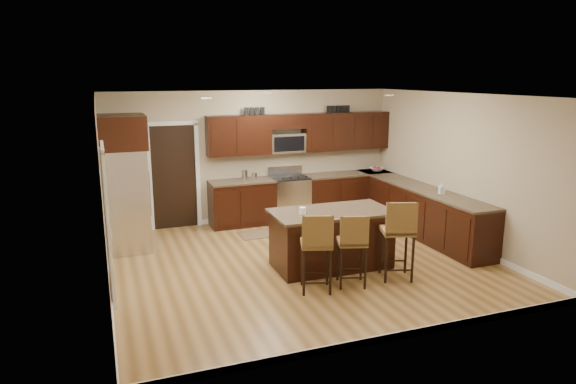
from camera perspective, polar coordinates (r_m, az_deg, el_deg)
name	(u,v)px	position (r m, az deg, el deg)	size (l,w,h in m)	color
floor	(303,262)	(8.51, 1.62, -7.78)	(6.00, 6.00, 0.00)	#9F743F
ceiling	(304,95)	(7.97, 1.75, 10.71)	(6.00, 6.00, 0.00)	silver
wall_back	(254,156)	(10.69, -3.84, 3.96)	(6.00, 6.00, 0.00)	tan
wall_left	(103,197)	(7.56, -19.91, -0.51)	(5.50, 5.50, 0.00)	tan
wall_right	(459,170)	(9.64, 18.47, 2.35)	(5.50, 5.50, 0.00)	tan
base_cabinets	(364,205)	(10.40, 8.41, -1.40)	(4.02, 3.96, 0.92)	black
upper_cabinets	(303,132)	(10.81, 1.72, 6.71)	(4.00, 0.33, 0.80)	black
range	(289,198)	(10.79, 0.15, -0.68)	(0.76, 0.64, 1.11)	silver
microwave	(287,143)	(10.73, -0.14, 5.48)	(0.76, 0.31, 0.40)	silver
doorway	(174,177)	(10.39, -12.55, 1.63)	(0.85, 0.03, 2.06)	black
pantry_door	(106,225)	(7.35, -19.52, -3.51)	(0.03, 0.80, 2.04)	white
letter_decor	(297,110)	(10.72, 1.01, 9.10)	(2.20, 0.03, 0.15)	black
island	(331,240)	(8.22, 4.83, -5.39)	(1.91, 1.02, 0.92)	black
stool_left	(317,244)	(7.15, 3.21, -5.74)	(0.54, 0.54, 1.15)	brown
stool_mid	(353,242)	(7.40, 7.21, -5.51)	(0.51, 0.51, 1.09)	brown
stool_right	(399,231)	(7.73, 12.20, -4.23)	(0.58, 0.58, 1.22)	brown
refrigerator	(125,182)	(9.25, -17.64, 1.08)	(0.79, 0.95, 2.35)	silver
floor_mat	(261,234)	(9.95, -3.01, -4.66)	(0.83, 0.55, 0.01)	brown
fruit_bowl	(377,169)	(11.56, 9.82, 2.51)	(0.31, 0.31, 0.08)	silver
soap_bottle	(442,188)	(9.56, 16.73, 0.42)	(0.10, 0.10, 0.22)	#B2B2B2
canister_tall	(245,175)	(10.38, -4.84, 1.87)	(0.12, 0.12, 0.21)	silver
canister_short	(255,176)	(10.45, -3.74, 1.76)	(0.11, 0.11, 0.14)	silver
island_jar	(302,211)	(7.87, 1.61, -2.07)	(0.10, 0.10, 0.10)	white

